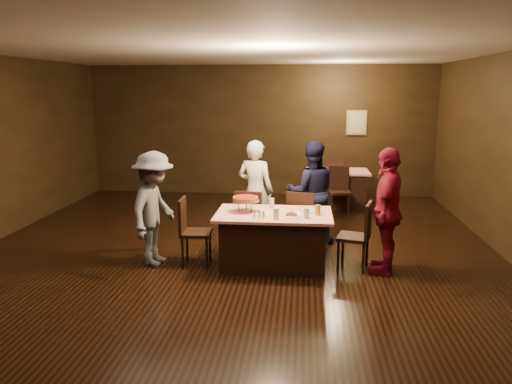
# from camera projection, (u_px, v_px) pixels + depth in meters

# --- Properties ---
(room) EXTENTS (10.00, 10.04, 3.02)m
(room) POSITION_uv_depth(u_px,v_px,m) (228.00, 113.00, 6.62)
(room) COLOR black
(room) RESTS_ON ground
(main_table) EXTENTS (1.60, 1.00, 0.77)m
(main_table) POSITION_uv_depth(u_px,v_px,m) (274.00, 240.00, 6.97)
(main_table) COLOR red
(main_table) RESTS_ON ground
(back_table) EXTENTS (1.30, 0.90, 0.77)m
(back_table) POSITION_uv_depth(u_px,v_px,m) (337.00, 188.00, 10.56)
(back_table) COLOR red
(back_table) RESTS_ON ground
(chair_far_left) EXTENTS (0.46, 0.46, 0.95)m
(chair_far_left) POSITION_uv_depth(u_px,v_px,m) (251.00, 219.00, 7.73)
(chair_far_left) COLOR black
(chair_far_left) RESTS_ON ground
(chair_far_right) EXTENTS (0.51, 0.51, 0.95)m
(chair_far_right) POSITION_uv_depth(u_px,v_px,m) (303.00, 220.00, 7.65)
(chair_far_right) COLOR black
(chair_far_right) RESTS_ON ground
(chair_end_left) EXTENTS (0.44, 0.44, 0.95)m
(chair_end_left) POSITION_uv_depth(u_px,v_px,m) (196.00, 231.00, 7.06)
(chair_end_left) COLOR black
(chair_end_left) RESTS_ON ground
(chair_end_right) EXTENTS (0.51, 0.51, 0.95)m
(chair_end_right) POSITION_uv_depth(u_px,v_px,m) (353.00, 236.00, 6.85)
(chair_end_right) COLOR black
(chair_end_right) RESTS_ON ground
(chair_back_near) EXTENTS (0.45, 0.45, 0.95)m
(chair_back_near) POSITION_uv_depth(u_px,v_px,m) (339.00, 191.00, 9.86)
(chair_back_near) COLOR black
(chair_back_near) RESTS_ON ground
(chair_back_far) EXTENTS (0.49, 0.49, 0.95)m
(chair_back_far) POSITION_uv_depth(u_px,v_px,m) (335.00, 179.00, 11.13)
(chair_back_far) COLOR black
(chair_back_far) RESTS_ON ground
(diner_white_jacket) EXTENTS (0.70, 0.56, 1.66)m
(diner_white_jacket) POSITION_uv_depth(u_px,v_px,m) (255.00, 191.00, 8.12)
(diner_white_jacket) COLOR silver
(diner_white_jacket) RESTS_ON ground
(diner_navy_hoodie) EXTENTS (0.88, 0.72, 1.65)m
(diner_navy_hoodie) POSITION_uv_depth(u_px,v_px,m) (311.00, 192.00, 7.99)
(diner_navy_hoodie) COLOR black
(diner_navy_hoodie) RESTS_ON ground
(diner_grey_knit) EXTENTS (0.75, 1.12, 1.61)m
(diner_grey_knit) POSITION_uv_depth(u_px,v_px,m) (154.00, 209.00, 6.99)
(diner_grey_knit) COLOR #5C5D61
(diner_grey_knit) RESTS_ON ground
(diner_red_shirt) EXTENTS (0.69, 1.08, 1.71)m
(diner_red_shirt) POSITION_uv_depth(u_px,v_px,m) (387.00, 211.00, 6.66)
(diner_red_shirt) COLOR maroon
(diner_red_shirt) RESTS_ON ground
(pizza_stand) EXTENTS (0.38, 0.38, 0.22)m
(pizza_stand) POSITION_uv_depth(u_px,v_px,m) (245.00, 199.00, 6.95)
(pizza_stand) COLOR black
(pizza_stand) RESTS_ON main_table
(plate_with_slice) EXTENTS (0.25, 0.25, 0.06)m
(plate_with_slice) POSITION_uv_depth(u_px,v_px,m) (292.00, 215.00, 6.69)
(plate_with_slice) COLOR white
(plate_with_slice) RESTS_ON main_table
(plate_empty) EXTENTS (0.25, 0.25, 0.01)m
(plate_empty) POSITION_uv_depth(u_px,v_px,m) (314.00, 211.00, 6.99)
(plate_empty) COLOR white
(plate_empty) RESTS_ON main_table
(glass_front_left) EXTENTS (0.08, 0.08, 0.14)m
(glass_front_left) POSITION_uv_depth(u_px,v_px,m) (276.00, 213.00, 6.59)
(glass_front_left) COLOR silver
(glass_front_left) RESTS_ON main_table
(glass_front_right) EXTENTS (0.08, 0.08, 0.14)m
(glass_front_right) POSITION_uv_depth(u_px,v_px,m) (307.00, 213.00, 6.60)
(glass_front_right) COLOR silver
(glass_front_right) RESTS_ON main_table
(glass_amber) EXTENTS (0.08, 0.08, 0.14)m
(glass_amber) POSITION_uv_depth(u_px,v_px,m) (318.00, 210.00, 6.78)
(glass_amber) COLOR #BF7F26
(glass_amber) RESTS_ON main_table
(glass_back) EXTENTS (0.08, 0.08, 0.14)m
(glass_back) POSITION_uv_depth(u_px,v_px,m) (272.00, 203.00, 7.18)
(glass_back) COLOR silver
(glass_back) RESTS_ON main_table
(condiments) EXTENTS (0.17, 0.10, 0.09)m
(condiments) POSITION_uv_depth(u_px,v_px,m) (259.00, 214.00, 6.63)
(condiments) COLOR silver
(condiments) RESTS_ON main_table
(napkin_center) EXTENTS (0.19, 0.19, 0.01)m
(napkin_center) POSITION_uv_depth(u_px,v_px,m) (296.00, 213.00, 6.87)
(napkin_center) COLOR white
(napkin_center) RESTS_ON main_table
(napkin_left) EXTENTS (0.21, 0.21, 0.01)m
(napkin_left) POSITION_uv_depth(u_px,v_px,m) (263.00, 213.00, 6.86)
(napkin_left) COLOR white
(napkin_left) RESTS_ON main_table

